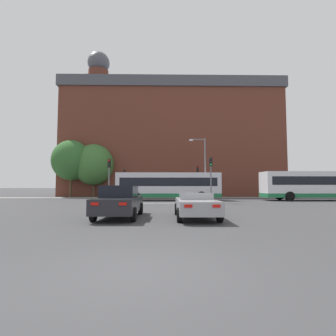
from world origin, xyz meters
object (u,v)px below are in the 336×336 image
(car_saloon_left, at_px, (120,201))
(car_roadster_right, at_px, (196,205))
(traffic_light_near_left, at_px, (109,173))
(pedestrian_waiting, at_px, (108,190))
(traffic_light_far_left, at_px, (124,179))
(bus_crossing_trailing, at_px, (318,185))
(traffic_light_far_right, at_px, (198,177))
(street_lamp_junction, at_px, (202,162))
(bus_crossing_lead, at_px, (168,186))
(traffic_light_near_right, at_px, (211,172))

(car_saloon_left, distance_m, car_roadster_right, 3.79)
(traffic_light_near_left, height_order, pedestrian_waiting, traffic_light_near_left)
(traffic_light_far_left, bearing_deg, traffic_light_near_left, -89.52)
(bus_crossing_trailing, xyz_separation_m, traffic_light_far_right, (-12.44, 6.73, 1.17))
(traffic_light_near_left, distance_m, pedestrian_waiting, 12.27)
(bus_crossing_trailing, distance_m, pedestrian_waiting, 26.05)
(traffic_light_far_left, height_order, street_lamp_junction, street_lamp_junction)
(car_roadster_right, distance_m, traffic_light_far_right, 22.82)
(bus_crossing_lead, xyz_separation_m, traffic_light_near_right, (3.91, -4.54, 1.23))
(car_saloon_left, relative_size, pedestrian_waiting, 2.87)
(traffic_light_far_right, bearing_deg, pedestrian_waiting, 174.39)
(car_saloon_left, bearing_deg, car_roadster_right, -3.15)
(traffic_light_far_left, bearing_deg, pedestrian_waiting, 147.19)
(traffic_light_near_right, relative_size, traffic_light_far_left, 1.13)
(bus_crossing_lead, xyz_separation_m, bus_crossing_trailing, (16.55, -0.28, 0.07))
(traffic_light_far_right, xyz_separation_m, street_lamp_junction, (-0.21, -5.78, 1.44))
(traffic_light_near_right, distance_m, street_lamp_junction, 5.42)
(bus_crossing_trailing, distance_m, traffic_light_near_left, 22.60)
(car_roadster_right, distance_m, street_lamp_junction, 17.36)
(street_lamp_junction, bearing_deg, bus_crossing_trailing, -4.32)
(car_saloon_left, height_order, traffic_light_far_left, traffic_light_far_left)
(car_roadster_right, height_order, traffic_light_far_right, traffic_light_far_right)
(traffic_light_far_right, bearing_deg, bus_crossing_lead, -122.47)
(traffic_light_near_left, relative_size, traffic_light_near_right, 0.97)
(traffic_light_near_left, bearing_deg, bus_crossing_lead, 36.44)
(car_roadster_right, height_order, traffic_light_near_right, traffic_light_near_right)
(pedestrian_waiting, bearing_deg, traffic_light_near_right, -101.45)
(car_saloon_left, bearing_deg, traffic_light_far_right, 74.04)
(traffic_light_near_left, relative_size, pedestrian_waiting, 2.45)
(traffic_light_far_right, bearing_deg, street_lamp_junction, -92.09)
(bus_crossing_lead, distance_m, traffic_light_far_left, 8.43)
(pedestrian_waiting, bearing_deg, car_saloon_left, -133.06)
(bus_crossing_trailing, distance_m, traffic_light_far_left, 23.22)
(traffic_light_far_right, relative_size, pedestrian_waiting, 2.54)
(bus_crossing_trailing, height_order, street_lamp_junction, street_lamp_junction)
(bus_crossing_trailing, relative_size, traffic_light_near_left, 2.97)
(car_saloon_left, relative_size, street_lamp_junction, 0.68)
(bus_crossing_lead, bearing_deg, traffic_light_near_right, 40.72)
(car_roadster_right, height_order, street_lamp_junction, street_lamp_junction)
(traffic_light_near_left, distance_m, traffic_light_far_left, 10.27)
(bus_crossing_lead, distance_m, street_lamp_junction, 4.78)
(traffic_light_near_right, xyz_separation_m, pedestrian_waiting, (-12.16, 12.21, -1.87))
(traffic_light_far_right, distance_m, pedestrian_waiting, 12.55)
(bus_crossing_lead, xyz_separation_m, traffic_light_far_left, (-5.77, 6.07, 0.93))
(traffic_light_far_right, bearing_deg, car_saloon_left, -107.07)
(car_saloon_left, height_order, car_roadster_right, car_saloon_left)
(traffic_light_near_right, bearing_deg, bus_crossing_lead, 130.72)
(car_saloon_left, bearing_deg, bus_crossing_lead, 81.32)
(car_saloon_left, distance_m, bus_crossing_trailing, 24.74)
(bus_crossing_trailing, height_order, traffic_light_near_right, traffic_light_near_right)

